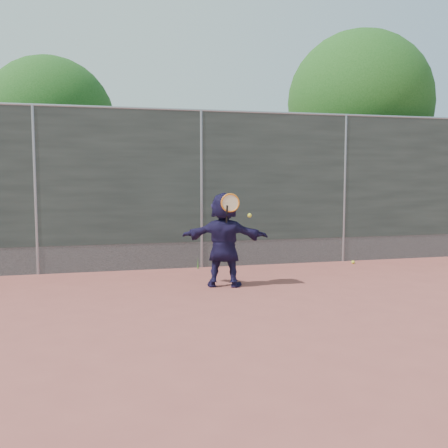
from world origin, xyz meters
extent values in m
plane|color=#9E4C42|center=(0.00, 0.00, 0.00)|extent=(80.00, 80.00, 0.00)
imported|color=#191439|center=(0.02, 1.75, 0.75)|extent=(1.46, 0.87, 1.50)
sphere|color=yellow|center=(3.05, 3.14, 0.03)|extent=(0.07, 0.07, 0.07)
cube|color=#38423D|center=(0.00, 3.50, 1.75)|extent=(20.00, 0.04, 2.50)
cube|color=slate|center=(0.00, 3.50, 0.25)|extent=(20.00, 0.03, 0.50)
cylinder|color=gray|center=(0.00, 3.50, 3.00)|extent=(20.00, 0.05, 0.05)
cylinder|color=gray|center=(-3.00, 3.50, 1.50)|extent=(0.06, 0.06, 3.00)
cylinder|color=gray|center=(0.00, 3.50, 1.50)|extent=(0.06, 0.06, 3.00)
cylinder|color=gray|center=(3.00, 3.50, 1.50)|extent=(0.06, 0.06, 3.00)
torus|color=orange|center=(0.07, 1.55, 1.35)|extent=(0.29, 0.05, 0.29)
cylinder|color=beige|center=(0.07, 1.55, 1.35)|extent=(0.25, 0.03, 0.25)
cylinder|color=black|center=(0.02, 1.57, 1.15)|extent=(0.04, 0.13, 0.33)
sphere|color=yellow|center=(0.38, 1.55, 1.15)|extent=(0.07, 0.07, 0.07)
cylinder|color=#382314|center=(4.50, 5.70, 1.30)|extent=(0.28, 0.28, 2.60)
sphere|color=#23561C|center=(4.50, 5.70, 3.59)|extent=(3.60, 3.60, 3.60)
sphere|color=#23561C|center=(5.22, 5.90, 3.23)|extent=(2.52, 2.52, 2.52)
cylinder|color=#382314|center=(-3.00, 6.50, 1.10)|extent=(0.28, 0.28, 2.20)
sphere|color=#23561C|center=(-3.00, 6.50, 3.03)|extent=(3.00, 3.00, 3.00)
sphere|color=#23561C|center=(-2.40, 6.70, 2.73)|extent=(2.10, 2.10, 2.10)
cone|color=#387226|center=(0.25, 3.38, 0.13)|extent=(0.03, 0.03, 0.26)
cone|color=#387226|center=(0.55, 3.40, 0.15)|extent=(0.03, 0.03, 0.30)
cone|color=#387226|center=(-0.10, 3.36, 0.11)|extent=(0.03, 0.03, 0.22)
camera|label=1|loc=(-1.85, -5.90, 1.73)|focal=40.00mm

